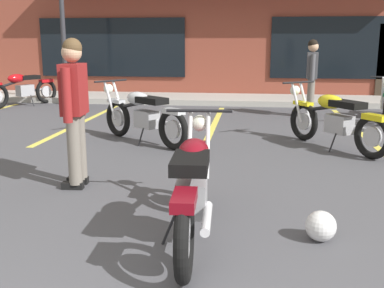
{
  "coord_description": "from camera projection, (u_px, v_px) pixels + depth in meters",
  "views": [
    {
      "loc": [
        0.74,
        -1.05,
        1.64
      ],
      "look_at": [
        0.11,
        3.8,
        0.55
      ],
      "focal_mm": 43.33,
      "sensor_mm": 36.0,
      "label": 1
    }
  ],
  "objects": [
    {
      "name": "ground_plane",
      "position": [
        182.0,
        193.0,
        5.11
      ],
      "size": [
        80.0,
        80.0,
        0.0
      ],
      "primitive_type": "plane",
      "color": "#47474C"
    },
    {
      "name": "brick_storefront_building",
      "position": [
        232.0,
        28.0,
        15.8
      ],
      "size": [
        17.1,
        6.35,
        4.11
      ],
      "color": "brown",
      "rests_on": "ground_plane"
    },
    {
      "name": "helmet_on_pavement",
      "position": [
        321.0,
        226.0,
        3.87
      ],
      "size": [
        0.26,
        0.26,
        0.26
      ],
      "color": "silver",
      "rests_on": "ground_plane"
    },
    {
      "name": "person_in_shorts_foreground",
      "position": [
        74.0,
        104.0,
        5.15
      ],
      "size": [
        0.3,
        0.61,
        1.68
      ],
      "color": "black",
      "rests_on": "ground_plane"
    },
    {
      "name": "motorcycle_black_cruiser",
      "position": [
        143.0,
        115.0,
        7.57
      ],
      "size": [
        1.77,
        1.51,
        0.98
      ],
      "color": "black",
      "rests_on": "ground_plane"
    },
    {
      "name": "motorcycle_green_cafe_racer",
      "position": [
        335.0,
        119.0,
        7.14
      ],
      "size": [
        1.43,
        1.82,
        0.98
      ],
      "color": "black",
      "rests_on": "ground_plane"
    },
    {
      "name": "motorcycle_silver_naked",
      "position": [
        21.0,
        88.0,
        11.8
      ],
      "size": [
        1.28,
        1.91,
        0.98
      ],
      "color": "black",
      "rests_on": "ground_plane"
    },
    {
      "name": "person_in_black_shirt",
      "position": [
        312.0,
        73.0,
        10.04
      ],
      "size": [
        0.3,
        0.61,
        1.68
      ],
      "color": "black",
      "rests_on": "ground_plane"
    },
    {
      "name": "sidewalk_kerb",
      "position": [
        225.0,
        99.0,
        12.73
      ],
      "size": [
        22.0,
        1.8,
        0.14
      ],
      "primitive_type": "cube",
      "color": "#A8A59E",
      "rests_on": "ground_plane"
    },
    {
      "name": "painted_stall_lines",
      "position": [
        214.0,
        125.0,
        9.26
      ],
      "size": [
        11.0,
        4.8,
        0.01
      ],
      "color": "#DBCC4C",
      "rests_on": "ground_plane"
    },
    {
      "name": "motorcycle_foreground_classic",
      "position": [
        193.0,
        185.0,
        3.87
      ],
      "size": [
        0.66,
        2.11,
        0.98
      ],
      "color": "black",
      "rests_on": "ground_plane"
    }
  ]
}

